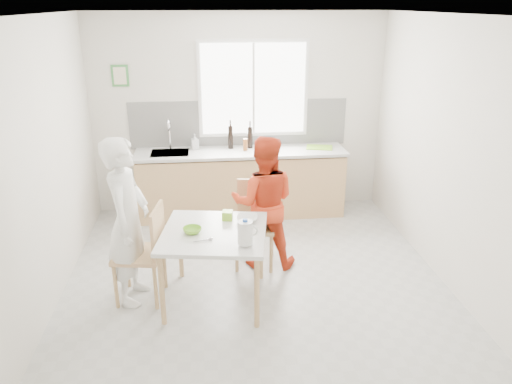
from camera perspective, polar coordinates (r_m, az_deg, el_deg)
ground at (r=5.35m, az=0.01°, el=-10.67°), size 4.50×4.50×0.00m
room_shell at (r=4.70m, az=0.01°, el=6.66°), size 4.50×4.50×4.50m
window at (r=6.88m, az=-0.30°, el=11.70°), size 1.50×0.06×1.30m
backsplash at (r=6.97m, az=-1.96°, el=7.83°), size 3.00×0.02×0.65m
picture_frame at (r=6.91m, az=-15.28°, el=12.70°), size 0.22×0.03×0.28m
kitchen_counter at (r=6.92m, az=-1.73°, el=0.77°), size 2.84×0.64×1.37m
dining_table at (r=4.82m, az=-4.79°, el=-5.32°), size 1.12×1.12×0.76m
chair_left at (r=5.01m, az=-12.47°, el=-6.43°), size 0.52×0.52×0.98m
chair_far at (r=5.60m, az=-0.10°, el=-3.10°), size 0.50×0.50×0.95m
person_white at (r=4.93m, az=-14.41°, el=-3.31°), size 0.49×0.66×1.67m
person_red at (r=5.45m, az=0.87°, el=-1.22°), size 0.81×0.67×1.50m
bowl_green at (r=4.76m, az=-7.30°, el=-4.36°), size 0.20×0.20×0.06m
bowl_white at (r=4.97m, az=-1.02°, el=-3.06°), size 0.25×0.25×0.05m
milk_jug at (r=4.45m, az=-1.19°, el=-4.64°), size 0.19×0.13×0.24m
green_box at (r=5.01m, az=-3.29°, el=-2.67°), size 0.11×0.11×0.09m
spoon at (r=4.60m, az=-6.17°, el=-5.51°), size 0.16×0.04×0.01m
cutting_board at (r=6.95m, az=7.26°, el=5.09°), size 0.40×0.33×0.01m
wine_bottle_a at (r=6.84m, az=-2.93°, el=6.30°), size 0.07×0.07×0.32m
wine_bottle_b at (r=6.85m, az=-0.68°, el=6.27°), size 0.07×0.07×0.30m
jar_amber at (r=6.76m, az=-1.23°, el=5.44°), size 0.06×0.06×0.16m
soap_bottle at (r=6.87m, az=-7.01°, el=5.76°), size 0.12×0.12×0.21m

